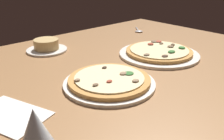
% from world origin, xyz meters
% --- Properties ---
extents(dining_table, '(1.50, 1.10, 0.04)m').
position_xyz_m(dining_table, '(0.00, 0.00, 0.02)').
color(dining_table, '#996B42').
rests_on(dining_table, ground).
extents(pizza_main, '(0.27, 0.27, 0.03)m').
position_xyz_m(pizza_main, '(-0.07, -0.05, 0.05)').
color(pizza_main, silver).
rests_on(pizza_main, dining_table).
extents(pizza_side, '(0.31, 0.31, 0.03)m').
position_xyz_m(pizza_side, '(0.25, 0.01, 0.05)').
color(pizza_side, silver).
rests_on(pizza_side, dining_table).
extents(ramekin_on_saucer, '(0.16, 0.16, 0.05)m').
position_xyz_m(ramekin_on_saucer, '(-0.04, 0.36, 0.06)').
color(ramekin_on_saucer, silver).
rests_on(ramekin_on_saucer, dining_table).
extents(paper_menu, '(0.17, 0.21, 0.00)m').
position_xyz_m(paper_menu, '(-0.35, -0.02, 0.04)').
color(paper_menu, white).
rests_on(paper_menu, dining_table).
extents(spoon, '(0.09, 0.10, 0.01)m').
position_xyz_m(spoon, '(0.48, 0.32, 0.04)').
color(spoon, silver).
rests_on(spoon, dining_table).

